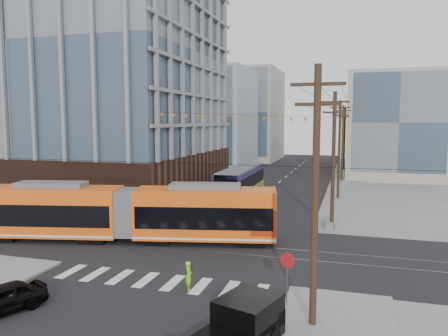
# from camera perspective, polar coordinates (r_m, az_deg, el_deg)

# --- Properties ---
(ground) EXTENTS (160.00, 160.00, 0.00)m
(ground) POSITION_cam_1_polar(r_m,az_deg,el_deg) (27.46, -5.75, -12.41)
(ground) COLOR slate
(office_building) EXTENTS (30.00, 25.00, 28.60)m
(office_building) POSITION_cam_1_polar(r_m,az_deg,el_deg) (57.15, -17.96, 11.46)
(office_building) COLOR #381E16
(office_building) RESTS_ON ground
(bg_bldg_nw_near) EXTENTS (18.00, 16.00, 18.00)m
(bg_bldg_nw_near) POSITION_cam_1_polar(r_m,az_deg,el_deg) (80.70, -3.04, 6.34)
(bg_bldg_nw_near) COLOR #8C99A5
(bg_bldg_nw_near) RESTS_ON ground
(bg_bldg_ne_near) EXTENTS (14.00, 14.00, 16.00)m
(bg_bldg_ne_near) POSITION_cam_1_polar(r_m,az_deg,el_deg) (72.33, 21.38, 5.16)
(bg_bldg_ne_near) COLOR gray
(bg_bldg_ne_near) RESTS_ON ground
(bg_bldg_nw_far) EXTENTS (16.00, 18.00, 20.00)m
(bg_bldg_nw_far) POSITION_cam_1_polar(r_m,az_deg,el_deg) (99.01, 2.50, 6.89)
(bg_bldg_nw_far) COLOR gray
(bg_bldg_nw_far) RESTS_ON ground
(bg_bldg_ne_far) EXTENTS (16.00, 16.00, 14.00)m
(bg_bldg_ne_far) POSITION_cam_1_polar(r_m,az_deg,el_deg) (92.44, 21.55, 4.66)
(bg_bldg_ne_far) COLOR #8C99A5
(bg_bldg_ne_far) RESTS_ON ground
(utility_pole_near) EXTENTS (0.30, 0.30, 11.00)m
(utility_pole_near) POSITION_cam_1_polar(r_m,az_deg,el_deg) (18.41, 11.82, -4.07)
(utility_pole_near) COLOR black
(utility_pole_near) RESTS_ON ground
(utility_pole_far) EXTENTS (0.30, 0.30, 11.00)m
(utility_pole_far) POSITION_cam_1_polar(r_m,az_deg,el_deg) (80.15, 15.47, 3.63)
(utility_pole_far) COLOR black
(utility_pole_far) RESTS_ON ground
(streetcar) EXTENTS (21.53, 7.52, 4.12)m
(streetcar) POSITION_cam_1_polar(r_m,az_deg,el_deg) (32.66, -12.43, -5.77)
(streetcar) COLOR #ED5611
(streetcar) RESTS_ON ground
(city_bus) EXTENTS (3.03, 13.08, 3.69)m
(city_bus) POSITION_cam_1_polar(r_m,az_deg,el_deg) (48.63, 2.22, -1.98)
(city_bus) COLOR #241B47
(city_bus) RESTS_ON ground
(black_sedan) EXTENTS (3.07, 4.28, 1.35)m
(black_sedan) POSITION_cam_1_polar(r_m,az_deg,el_deg) (23.03, -27.08, -15.00)
(black_sedan) COLOR black
(black_sedan) RESTS_ON ground
(parked_car_silver) EXTENTS (2.33, 4.89, 1.55)m
(parked_car_silver) POSITION_cam_1_polar(r_m,az_deg,el_deg) (42.74, -4.19, -4.58)
(parked_car_silver) COLOR #B1B5BC
(parked_car_silver) RESTS_ON ground
(parked_car_white) EXTENTS (2.64, 4.63, 1.26)m
(parked_car_white) POSITION_cam_1_polar(r_m,az_deg,el_deg) (46.22, -2.90, -3.94)
(parked_car_white) COLOR silver
(parked_car_white) RESTS_ON ground
(parked_car_grey) EXTENTS (3.97, 5.56, 1.41)m
(parked_car_grey) POSITION_cam_1_polar(r_m,az_deg,el_deg) (50.66, -1.14, -2.96)
(parked_car_grey) COLOR #4C4E50
(parked_car_grey) RESTS_ON ground
(pedestrian) EXTENTS (0.56, 0.66, 1.52)m
(pedestrian) POSITION_cam_1_polar(r_m,az_deg,el_deg) (23.31, -4.62, -13.85)
(pedestrian) COLOR #84E212
(pedestrian) RESTS_ON ground
(stop_sign) EXTENTS (0.99, 0.99, 2.52)m
(stop_sign) POSITION_cam_1_polar(r_m,az_deg,el_deg) (21.14, 8.21, -14.60)
(stop_sign) COLOR #A31515
(stop_sign) RESTS_ON ground
(jersey_barrier) EXTENTS (0.93, 3.82, 0.76)m
(jersey_barrier) POSITION_cam_1_polar(r_m,az_deg,el_deg) (37.50, 13.67, -6.88)
(jersey_barrier) COLOR #5C5B62
(jersey_barrier) RESTS_ON ground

